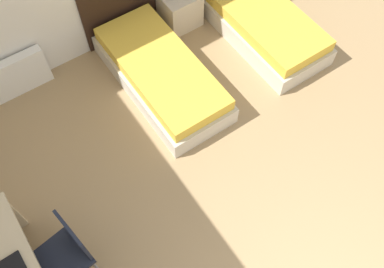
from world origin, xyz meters
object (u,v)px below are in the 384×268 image
Objects in this scene: nightstand at (180,9)px; chair_near_laptop at (66,252)px; bed_near_window at (162,74)px; bed_near_door at (260,22)px.

chair_near_laptop reaches higher than nightstand.
nightstand is (0.76, 0.75, 0.04)m from bed_near_window.
chair_near_laptop is at bearing -142.89° from bed_near_window.
nightstand is 0.53× the size of chair_near_laptop.
bed_near_window is 1.00× the size of bed_near_door.
bed_near_door is at bearing 0.00° from bed_near_window.
bed_near_window is at bearing 180.00° from bed_near_door.
chair_near_laptop is (-2.62, -2.16, 0.28)m from nightstand.
bed_near_door is at bearing 14.38° from chair_near_laptop.
bed_near_door is at bearing -44.41° from nightstand.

